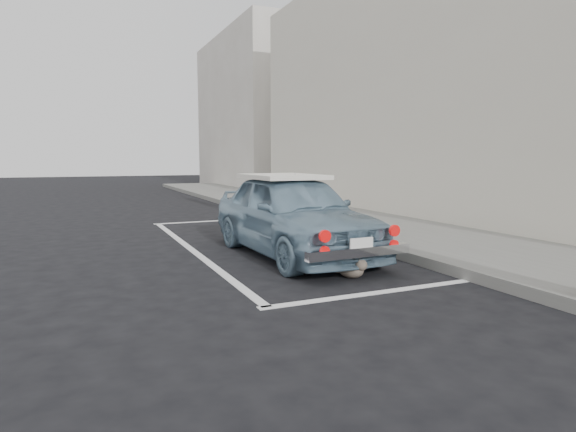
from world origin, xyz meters
The scene contains 9 objects.
ground centered at (0.00, 0.00, 0.00)m, with size 80.00×80.00×0.00m, color black.
sidewalk centered at (3.20, 2.00, 0.07)m, with size 2.80×40.00×0.15m, color slate.
shop_building centered at (6.33, 4.00, 3.49)m, with size 3.50×18.00×7.00m.
building_far centered at (6.35, 20.00, 4.00)m, with size 3.50×10.00×8.00m, color #BBB4A9.
pline_rear centered at (0.50, -0.50, 0.00)m, with size 3.00×0.12×0.01m, color silver.
pline_front centered at (0.50, 6.50, 0.00)m, with size 3.00×0.12×0.01m, color silver.
pline_side centered at (-0.90, 3.00, 0.00)m, with size 0.12×7.00×0.01m, color silver.
retro_coupe centered at (0.49, 1.90, 0.66)m, with size 1.65×3.91×1.31m.
cat centered at (0.56, 0.21, 0.14)m, with size 0.36×0.54×0.30m.
Camera 1 is at (-2.67, -4.99, 1.54)m, focal length 30.00 mm.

